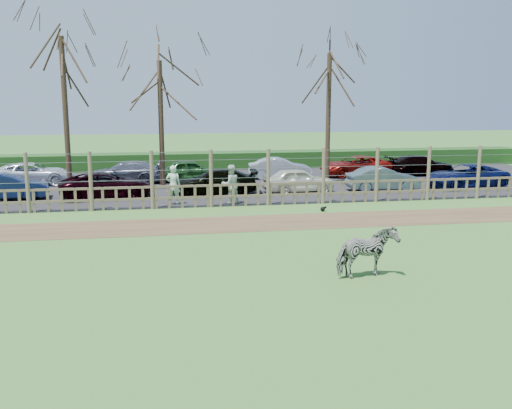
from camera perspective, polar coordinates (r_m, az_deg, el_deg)
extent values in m
plane|color=#709845|center=(17.01, -1.88, -5.29)|extent=(120.00, 120.00, 0.00)
cube|color=brown|center=(21.34, -3.57, -2.00)|extent=(34.00, 2.80, 0.01)
cube|color=#232326|center=(31.13, -5.62, 2.00)|extent=(44.00, 13.00, 0.04)
cube|color=#1E4716|center=(37.99, -6.44, 4.35)|extent=(46.00, 2.00, 1.10)
cube|color=brown|center=(24.67, -4.49, 0.77)|extent=(30.00, 0.06, 0.10)
cube|color=brown|center=(24.59, -4.50, 1.91)|extent=(30.00, 0.06, 0.10)
cylinder|color=brown|center=(25.00, -21.90, 2.01)|extent=(0.16, 0.16, 2.50)
cylinder|color=brown|center=(24.59, -16.20, 2.23)|extent=(0.16, 0.16, 2.50)
cylinder|color=brown|center=(24.44, -10.36, 2.43)|extent=(0.16, 0.16, 2.50)
cylinder|color=brown|center=(24.54, -4.51, 2.61)|extent=(0.16, 0.16, 2.50)
cylinder|color=brown|center=(24.90, 1.23, 2.75)|extent=(0.16, 0.16, 2.50)
cylinder|color=brown|center=(25.50, 6.76, 2.86)|extent=(0.16, 0.16, 2.50)
cylinder|color=brown|center=(26.32, 11.99, 2.95)|extent=(0.16, 0.16, 2.50)
cylinder|color=brown|center=(27.34, 16.87, 3.00)|extent=(0.16, 0.16, 2.50)
cylinder|color=brown|center=(28.55, 21.36, 3.04)|extent=(0.16, 0.16, 2.50)
cylinder|color=gray|center=(24.54, -4.51, 2.61)|extent=(30.00, 0.02, 0.02)
cylinder|color=gray|center=(24.49, -4.53, 3.53)|extent=(30.00, 0.02, 0.02)
cylinder|color=gray|center=(24.45, -4.54, 4.46)|extent=(30.00, 0.02, 0.02)
cylinder|color=gray|center=(24.41, -4.55, 5.28)|extent=(30.00, 0.02, 0.02)
cylinder|color=#3D2B1E|center=(29.03, -18.48, 8.29)|extent=(0.26, 0.26, 7.50)
cylinder|color=#3D2B1E|center=(29.74, -9.46, 7.77)|extent=(0.26, 0.26, 6.50)
cylinder|color=#3D2B1E|center=(31.61, 7.23, 8.44)|extent=(0.26, 0.26, 7.00)
imported|color=gray|center=(15.24, 11.03, -4.72)|extent=(1.74, 1.08, 1.36)
imported|color=#BDEBBD|center=(25.24, -8.27, 1.95)|extent=(0.69, 0.51, 1.72)
imported|color=silver|center=(25.16, -2.55, 2.03)|extent=(0.96, 0.82, 1.72)
sphere|color=black|center=(23.90, 6.68, -0.45)|extent=(0.20, 0.20, 0.20)
sphere|color=black|center=(23.92, 6.96, -0.28)|extent=(0.10, 0.10, 0.10)
imported|color=#12204A|center=(28.56, -23.68, 1.63)|extent=(3.77, 1.69, 1.20)
imported|color=black|center=(27.58, -14.72, 1.89)|extent=(4.55, 2.57, 1.20)
imported|color=black|center=(27.79, -4.18, 2.28)|extent=(4.25, 1.98, 1.20)
imported|color=white|center=(28.34, 4.26, 2.44)|extent=(3.66, 1.80, 1.20)
imported|color=slate|center=(29.39, 12.60, 2.51)|extent=(3.68, 1.39, 1.20)
imported|color=#0C1348|center=(31.73, 20.29, 2.69)|extent=(4.51, 2.46, 1.20)
imported|color=silver|center=(32.96, -21.49, 2.88)|extent=(4.47, 2.35, 1.20)
imported|color=#525768|center=(32.11, -12.94, 3.17)|extent=(4.28, 2.08, 1.20)
imported|color=#235421|center=(32.19, -6.53, 3.39)|extent=(3.68, 1.86, 1.20)
imported|color=#ABB2BF|center=(33.13, 2.40, 3.65)|extent=(3.75, 1.64, 1.20)
imported|color=maroon|center=(34.70, 9.93, 3.82)|extent=(4.46, 2.33, 1.20)
imported|color=black|center=(35.94, 16.10, 3.79)|extent=(4.14, 1.68, 1.20)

